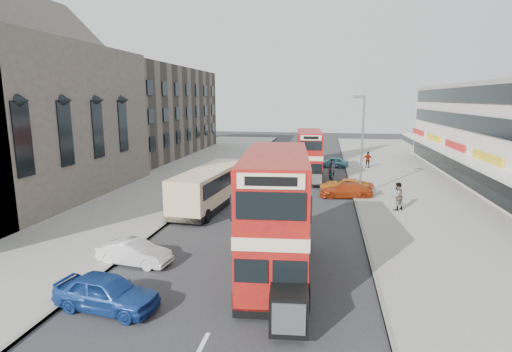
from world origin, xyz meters
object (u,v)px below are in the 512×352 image
Objects in this scene: car_left_front at (135,252)px; car_right_a at (346,190)px; coach at (210,186)px; car_right_c at (333,162)px; cyclist at (332,176)px; bus_second at (309,155)px; car_left_near at (107,292)px; car_right_b at (345,186)px; pedestrian_far at (368,160)px; street_lamp at (362,138)px; pedestrian_near at (397,196)px; bus_main at (276,214)px.

car_left_front is 0.86× the size of car_right_a.
coach is 21.12m from car_right_c.
cyclist is (-0.24, -9.07, 0.11)m from car_right_c.
coach is 2.83× the size of car_left_front.
car_left_near is at bearing 72.04° from bus_second.
car_left_near is at bearing -21.26° from car_right_b.
pedestrian_far is (2.98, 14.11, 0.46)m from car_right_a.
street_lamp is at bearing 120.90° from car_right_a.
street_lamp is 4.43× the size of pedestrian_far.
car_left_front is 31.38m from car_right_c.
car_left_front is at bearing -122.36° from cyclist.
car_right_c is (-1.91, 13.82, -4.19)m from street_lamp.
bus_second is 2.06× the size of car_left_near.
coach is at bearing 9.03° from car_left_near.
car_right_c is 1.92× the size of pedestrian_far.
car_left_near is 1.14× the size of car_left_front.
cyclist is (2.23, -1.93, -1.70)m from bus_second.
car_right_c is at bearing 69.03° from coach.
pedestrian_far is at bearing 169.41° from car_right_b.
street_lamp is at bearing -103.67° from pedestrian_far.
pedestrian_near is (6.65, -11.05, -1.26)m from bus_second.
pedestrian_far is (12.67, 33.50, 0.37)m from car_left_near.
car_right_c is 1.75× the size of pedestrian_near.
cyclist reaches higher than pedestrian_far.
bus_main is at bearing 1.26° from car_right_c.
street_lamp reaches higher than cyclist.
pedestrian_near is (3.32, -3.62, 0.55)m from car_right_a.
car_left_front is 1.02× the size of car_right_c.
car_left_front is 18.18m from pedestrian_near.
bus_main is 17.69m from car_right_b.
car_right_c is (-0.84, 12.67, 0.01)m from car_right_b.
coach is 2.42× the size of car_right_a.
street_lamp is 23.18m from car_left_near.
bus_second is 6.70m from car_right_b.
pedestrian_near is at bearing 38.67° from car_right_a.
bus_second reaches higher than car_right_b.
car_right_b is 1.97× the size of cyclist.
pedestrian_far is at bearing -18.19° from car_left_front.
bus_main is 12.50m from coach.
street_lamp is at bearing 46.22° from car_right_b.
cyclist is at bearing 5.37° from car_right_c.
bus_main is at bearing -106.94° from street_lamp.
street_lamp is 2.27× the size of car_left_front.
bus_main reaches higher than car_left_front.
coach is at bearing -18.75° from car_right_c.
car_left_front is (-7.30, -22.69, -1.82)m from bus_second.
bus_second is at bearing -159.68° from car_right_a.
coach is 13.34m from pedestrian_near.
car_left_front is 32.37m from pedestrian_far.
car_left_near is 2.22× the size of pedestrian_far.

